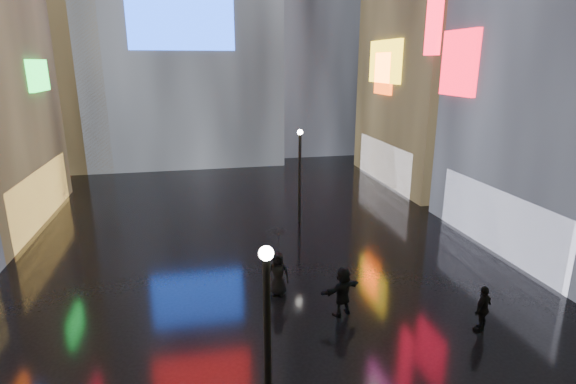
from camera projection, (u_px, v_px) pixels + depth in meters
name	position (u px, v px, depth m)	size (l,w,h in m)	color
ground	(254.00, 245.00, 21.96)	(140.00, 140.00, 0.00)	black
tower_flank_left	(41.00, 6.00, 36.20)	(10.00, 10.00, 26.00)	black
lamp_near	(268.00, 346.00, 9.34)	(0.30, 0.30, 5.20)	black
lamp_far	(300.00, 171.00, 24.43)	(0.30, 0.30, 5.20)	black
pedestrian_3	(483.00, 309.00, 14.80)	(0.95, 0.40, 1.62)	black
pedestrian_4	(278.00, 274.00, 17.12)	(0.85, 0.55, 1.73)	black
pedestrian_5	(343.00, 291.00, 15.74)	(1.66, 0.53, 1.79)	black
umbrella_2	(278.00, 241.00, 16.74)	(1.05, 1.07, 0.97)	black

